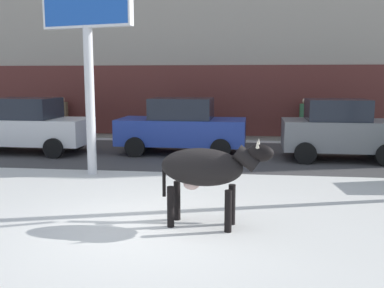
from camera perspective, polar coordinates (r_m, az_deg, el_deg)
The scene contains 10 objects.
ground_plane at distance 7.47m, azimuth -5.31°, elevation -10.87°, with size 120.00×120.00×0.00m, color silver.
road_strip at distance 14.27m, azimuth 0.79°, elevation -1.36°, with size 60.00×5.60×0.01m, color #423F3F.
cow_black at distance 7.25m, azimuth 1.83°, elevation -3.30°, with size 1.93×0.77×1.54m.
billboard at distance 11.59m, azimuth -13.76°, elevation 17.47°, with size 2.50×0.77×5.56m.
car_white_sedan at distance 15.55m, azimuth -20.97°, elevation 2.25°, with size 4.23×2.05×1.84m.
car_blue_sedan at distance 14.36m, azimuth -1.36°, elevation 2.34°, with size 4.23×2.05×1.84m.
car_grey_hatchback at distance 13.99m, azimuth 18.90°, elevation 1.78°, with size 3.53×1.98×1.86m.
pedestrian_near_billboard at distance 18.62m, azimuth -16.62°, elevation 3.35°, with size 0.36×0.24×1.73m.
pedestrian_by_cars at distance 17.21m, azimuth 14.56°, elevation 3.02°, with size 0.36×0.24×1.73m.
pedestrian_far_left at distance 18.80m, azimuth -17.79°, elevation 3.34°, with size 0.36×0.24×1.73m.
Camera 1 is at (1.54, -6.87, 2.50)m, focal length 40.47 mm.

